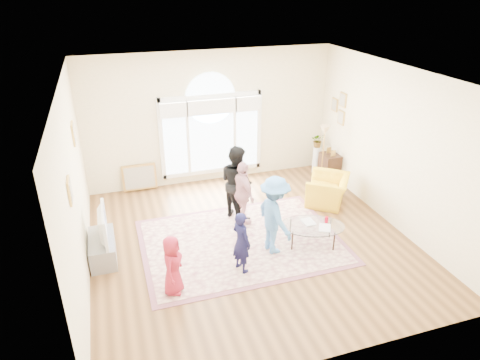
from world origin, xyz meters
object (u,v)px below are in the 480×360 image
object	(u,v)px
coffee_table	(312,226)
armchair	(328,190)
tv_console	(103,248)
television	(99,225)
area_rug	(241,241)

from	to	relation	value
coffee_table	armchair	size ratio (longest dim) A/B	1.43
coffee_table	tv_console	bearing A→B (deg)	-171.82
tv_console	television	world-z (taller)	television
area_rug	coffee_table	size ratio (longest dim) A/B	2.56
television	coffee_table	xyz separation A→B (m)	(3.81, -0.74, -0.30)
armchair	tv_console	bearing A→B (deg)	-46.14
area_rug	armchair	world-z (taller)	armchair
area_rug	coffee_table	bearing A→B (deg)	-20.64
tv_console	coffee_table	xyz separation A→B (m)	(3.82, -0.74, 0.19)
tv_console	armchair	world-z (taller)	armchair
television	coffee_table	bearing A→B (deg)	-11.04
area_rug	television	world-z (taller)	television
area_rug	tv_console	bearing A→B (deg)	174.00
tv_console	coffee_table	distance (m)	3.90
coffee_table	armchair	bearing A→B (deg)	71.53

